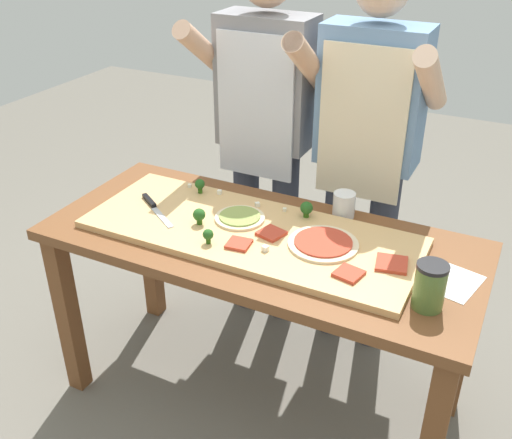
% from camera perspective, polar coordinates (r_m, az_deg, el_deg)
% --- Properties ---
extents(ground_plane, '(8.00, 8.00, 0.00)m').
position_cam_1_polar(ground_plane, '(2.61, 0.36, -16.69)').
color(ground_plane, '#6B665B').
extents(prep_table, '(1.57, 0.69, 0.79)m').
position_cam_1_polar(prep_table, '(2.17, 0.41, -4.35)').
color(prep_table, brown).
rests_on(prep_table, ground).
extents(cutting_board, '(1.21, 0.47, 0.02)m').
position_cam_1_polar(cutting_board, '(2.11, -0.61, -1.27)').
color(cutting_board, tan).
rests_on(cutting_board, prep_table).
extents(chefs_knife, '(0.24, 0.17, 0.02)m').
position_cam_1_polar(chefs_knife, '(2.28, -9.97, 1.29)').
color(chefs_knife, '#B7BABF').
rests_on(chefs_knife, cutting_board).
extents(pizza_whole_tomato_red, '(0.24, 0.24, 0.02)m').
position_cam_1_polar(pizza_whole_tomato_red, '(2.02, 6.53, -2.31)').
color(pizza_whole_tomato_red, beige).
rests_on(pizza_whole_tomato_red, cutting_board).
extents(pizza_whole_pesto_green, '(0.19, 0.19, 0.02)m').
position_cam_1_polar(pizza_whole_pesto_green, '(2.17, -1.58, 0.20)').
color(pizza_whole_pesto_green, beige).
rests_on(pizza_whole_pesto_green, cutting_board).
extents(pizza_slice_center, '(0.12, 0.12, 0.01)m').
position_cam_1_polar(pizza_slice_center, '(1.96, 13.02, -4.20)').
color(pizza_slice_center, '#BC3D28').
rests_on(pizza_slice_center, cutting_board).
extents(pizza_slice_near_right, '(0.10, 0.10, 0.01)m').
position_cam_1_polar(pizza_slice_near_right, '(1.88, 8.98, -5.21)').
color(pizza_slice_near_right, '#BC3D28').
rests_on(pizza_slice_near_right, cutting_board).
extents(pizza_slice_far_left, '(0.10, 0.10, 0.01)m').
position_cam_1_polar(pizza_slice_far_left, '(2.07, 1.49, -1.35)').
color(pizza_slice_far_left, '#BC3D28').
rests_on(pizza_slice_far_left, cutting_board).
extents(pizza_slice_near_left, '(0.09, 0.09, 0.01)m').
position_cam_1_polar(pizza_slice_near_left, '(2.01, -1.68, -2.38)').
color(pizza_slice_near_left, '#BC3D28').
rests_on(pizza_slice_near_left, cutting_board).
extents(broccoli_floret_front_left, '(0.05, 0.05, 0.06)m').
position_cam_1_polar(broccoli_floret_front_left, '(2.18, 4.92, 1.08)').
color(broccoli_floret_front_left, '#2C5915').
rests_on(broccoli_floret_front_left, cutting_board).
extents(broccoli_floret_center_right, '(0.04, 0.04, 0.05)m').
position_cam_1_polar(broccoli_floret_center_right, '(2.01, -4.67, -1.51)').
color(broccoli_floret_center_right, '#2C5915').
rests_on(broccoli_floret_center_right, cutting_board).
extents(broccoli_floret_back_mid, '(0.04, 0.04, 0.06)m').
position_cam_1_polar(broccoli_floret_back_mid, '(2.36, -5.47, 3.39)').
color(broccoli_floret_back_mid, '#2C5915').
rests_on(broccoli_floret_back_mid, cutting_board).
extents(broccoli_floret_front_right, '(0.05, 0.05, 0.06)m').
position_cam_1_polar(broccoli_floret_front_right, '(2.13, -5.54, 0.41)').
color(broccoli_floret_front_right, '#2C5915').
rests_on(broccoli_floret_front_right, cutting_board).
extents(cheese_crumble_a, '(0.02, 0.02, 0.02)m').
position_cam_1_polar(cheese_crumble_a, '(1.98, 0.90, -2.83)').
color(cheese_crumble_a, white).
rests_on(cheese_crumble_a, cutting_board).
extents(cheese_crumble_b, '(0.02, 0.02, 0.01)m').
position_cam_1_polar(cheese_crumble_b, '(2.42, -6.45, 3.26)').
color(cheese_crumble_b, silver).
rests_on(cheese_crumble_b, cutting_board).
extents(cheese_crumble_c, '(0.02, 0.02, 0.02)m').
position_cam_1_polar(cheese_crumble_c, '(2.35, -3.56, 2.66)').
color(cheese_crumble_c, white).
rests_on(cheese_crumble_c, cutting_board).
extents(cheese_crumble_d, '(0.02, 0.02, 0.02)m').
position_cam_1_polar(cheese_crumble_d, '(2.25, 0.13, 1.46)').
color(cheese_crumble_d, white).
rests_on(cheese_crumble_d, cutting_board).
extents(cheese_crumble_e, '(0.02, 0.02, 0.01)m').
position_cam_1_polar(cheese_crumble_e, '(2.22, 2.79, 0.96)').
color(cheese_crumble_e, silver).
rests_on(cheese_crumble_e, cutting_board).
extents(flour_cup, '(0.08, 0.08, 0.10)m').
position_cam_1_polar(flour_cup, '(2.25, 8.51, 1.29)').
color(flour_cup, white).
rests_on(flour_cup, prep_table).
extents(sauce_jar, '(0.09, 0.09, 0.15)m').
position_cam_1_polar(sauce_jar, '(1.80, 16.50, -6.21)').
color(sauce_jar, '#517033').
rests_on(sauce_jar, prep_table).
extents(recipe_note, '(0.18, 0.22, 0.00)m').
position_cam_1_polar(recipe_note, '(1.97, 18.61, -5.78)').
color(recipe_note, white).
rests_on(recipe_note, prep_table).
extents(cook_left, '(0.54, 0.39, 1.67)m').
position_cam_1_polar(cook_left, '(2.57, 0.90, 9.36)').
color(cook_left, '#333847').
rests_on(cook_left, ground).
extents(cook_right, '(0.54, 0.39, 1.67)m').
position_cam_1_polar(cook_right, '(2.42, 10.73, 7.56)').
color(cook_right, '#333847').
rests_on(cook_right, ground).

